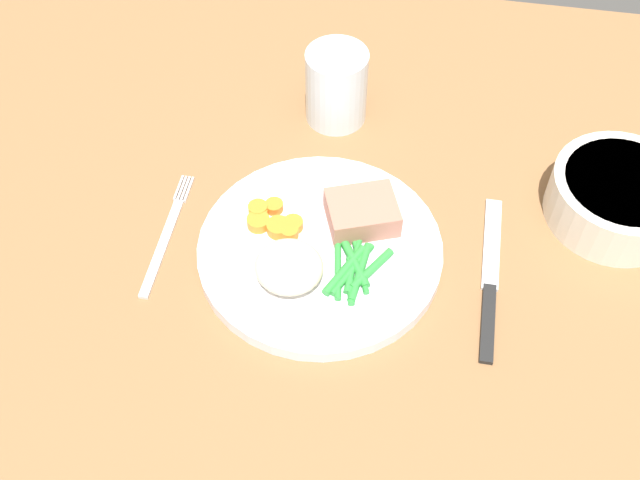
{
  "coord_description": "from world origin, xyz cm",
  "views": [
    {
      "loc": [
        4.57,
        -50.87,
        67.5
      ],
      "look_at": [
        -3.77,
        -3.19,
        4.6
      ],
      "focal_mm": 43.53,
      "sensor_mm": 36.0,
      "label": 1
    }
  ],
  "objects": [
    {
      "name": "mashed_potatoes",
      "position": [
        -6.06,
        -7.78,
        5.61
      ],
      "size": [
        6.83,
        6.41,
        4.02
      ],
      "primitive_type": "ellipsoid",
      "color": "beige",
      "rests_on": "dinner_plate"
    },
    {
      "name": "carrot_slices",
      "position": [
        -9.24,
        -1.21,
        4.17
      ],
      "size": [
        6.17,
        5.16,
        1.23
      ],
      "color": "orange",
      "rests_on": "dinner_plate"
    },
    {
      "name": "water_glass",
      "position": [
        -5.53,
        17.97,
        5.93
      ],
      "size": [
        7.29,
        7.29,
        9.26
      ],
      "color": "silver",
      "rests_on": "dining_table"
    },
    {
      "name": "salad_bowl",
      "position": [
        26.61,
        7.81,
        5.06
      ],
      "size": [
        14.69,
        14.69,
        5.43
      ],
      "color": "silver",
      "rests_on": "dining_table"
    },
    {
      "name": "knife",
      "position": [
        13.94,
        -3.48,
        2.2
      ],
      "size": [
        1.7,
        20.5,
        0.64
      ],
      "rotation": [
        0.0,
        0.0,
        0.05
      ],
      "color": "black",
      "rests_on": "dining_table"
    },
    {
      "name": "meat_portion",
      "position": [
        -0.33,
        0.82,
        5.03
      ],
      "size": [
        8.76,
        7.97,
        2.86
      ],
      "primitive_type": "cube",
      "rotation": [
        0.0,
        0.0,
        0.36
      ],
      "color": "#A86B56",
      "rests_on": "dinner_plate"
    },
    {
      "name": "fork",
      "position": [
        -20.37,
        -3.45,
        2.2
      ],
      "size": [
        1.44,
        16.6,
        0.4
      ],
      "rotation": [
        0.0,
        0.0,
        0.06
      ],
      "color": "silver",
      "rests_on": "dining_table"
    },
    {
      "name": "green_beans",
      "position": [
        0.25,
        -5.71,
        3.99
      ],
      "size": [
        6.49,
        8.89,
        0.9
      ],
      "color": "#2D8C38",
      "rests_on": "dinner_plate"
    },
    {
      "name": "dinner_plate",
      "position": [
        -3.77,
        -3.19,
        2.8
      ],
      "size": [
        25.46,
        25.46,
        1.6
      ],
      "primitive_type": "cylinder",
      "color": "white",
      "rests_on": "dining_table"
    },
    {
      "name": "dining_table",
      "position": [
        0.0,
        0.0,
        1.0
      ],
      "size": [
        120.0,
        90.0,
        2.0
      ],
      "color": "brown",
      "rests_on": "ground"
    }
  ]
}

